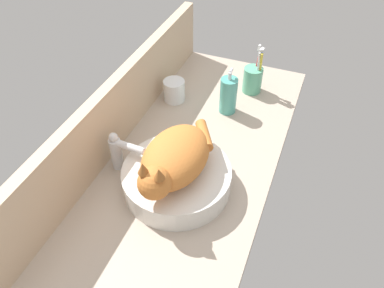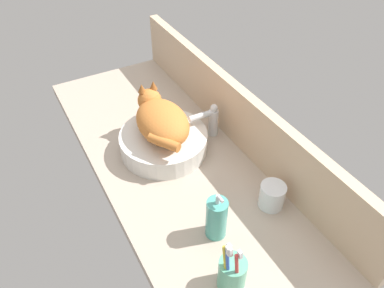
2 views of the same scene
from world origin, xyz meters
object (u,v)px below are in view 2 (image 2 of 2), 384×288
(sink_basin, at_px, (164,142))
(water_glass, at_px, (272,197))
(soap_dispenser, at_px, (216,218))
(cat, at_px, (161,119))
(toothbrush_cup, at_px, (232,273))
(faucet, at_px, (211,119))

(sink_basin, relative_size, water_glass, 3.86)
(soap_dispenser, xyz_separation_m, water_glass, (-0.01, 0.21, -0.03))
(cat, bearing_deg, toothbrush_cup, -7.86)
(sink_basin, relative_size, cat, 0.98)
(cat, relative_size, soap_dispenser, 1.91)
(faucet, bearing_deg, toothbrush_cup, -26.23)
(faucet, bearing_deg, soap_dispenser, -29.19)
(cat, height_order, faucet, cat)
(sink_basin, xyz_separation_m, water_glass, (0.39, 0.18, -0.00))
(toothbrush_cup, bearing_deg, water_glass, 122.34)
(soap_dispenser, bearing_deg, cat, 176.18)
(water_glass, bearing_deg, faucet, 178.24)
(toothbrush_cup, height_order, water_glass, toothbrush_cup)
(cat, distance_m, water_glass, 0.45)
(sink_basin, height_order, water_glass, water_glass)
(sink_basin, distance_m, water_glass, 0.43)
(sink_basin, relative_size, toothbrush_cup, 1.68)
(faucet, relative_size, soap_dispenser, 0.81)
(faucet, relative_size, water_glass, 1.67)
(soap_dispenser, bearing_deg, sink_basin, 176.04)
(toothbrush_cup, distance_m, water_glass, 0.31)
(soap_dispenser, bearing_deg, faucet, 150.81)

